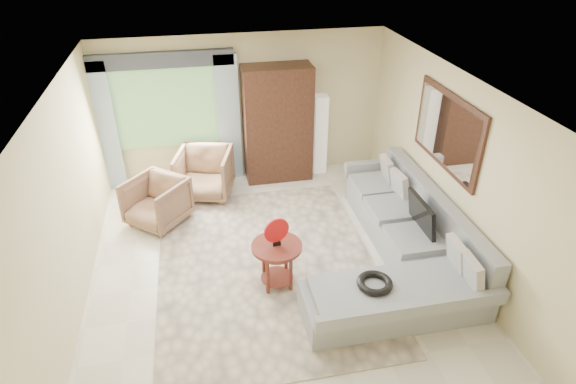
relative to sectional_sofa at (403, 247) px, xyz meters
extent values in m
plane|color=silver|center=(-1.78, 0.18, -0.28)|extent=(6.00, 6.00, 0.00)
cube|color=beige|center=(-1.88, 0.33, -0.27)|extent=(3.03, 4.02, 0.02)
cube|color=gray|center=(0.22, 0.68, -0.08)|extent=(0.90, 2.40, 0.40)
cube|color=gray|center=(-0.48, -0.92, -0.08)|extent=(2.30, 0.80, 0.40)
cube|color=gray|center=(0.57, 0.28, 0.37)|extent=(0.20, 3.20, 0.50)
cube|color=gray|center=(0.22, 1.96, 0.23)|extent=(0.90, 0.16, 0.22)
cube|color=gray|center=(-0.48, -1.37, 0.21)|extent=(2.30, 0.10, 0.18)
cube|color=black|center=(0.27, 0.11, 0.44)|extent=(0.14, 0.74, 0.48)
torus|color=black|center=(-0.78, -0.92, 0.26)|extent=(0.43, 0.43, 0.09)
cylinder|color=#551D16|center=(-1.81, -0.10, 0.35)|extent=(0.66, 0.66, 0.04)
cylinder|color=#551D16|center=(-1.81, -0.10, 0.01)|extent=(0.43, 0.43, 0.59)
cylinder|color=#B41213|center=(-1.81, -0.10, 0.60)|extent=(0.33, 0.11, 0.34)
imported|color=brown|center=(-3.40, 1.75, 0.10)|extent=(1.16, 1.17, 0.76)
imported|color=#8D634D|center=(-2.60, 2.48, 0.13)|extent=(1.10, 1.12, 0.83)
imported|color=#999999|center=(-3.64, 2.49, 0.02)|extent=(0.64, 0.59, 0.60)
cube|color=black|center=(-1.23, 2.90, 0.77)|extent=(1.20, 0.55, 2.10)
cube|color=silver|center=(-0.43, 2.96, 0.47)|extent=(0.24, 0.24, 1.50)
cube|color=#669E59|center=(-3.13, 3.15, 1.12)|extent=(1.80, 0.04, 1.40)
cube|color=#9EB7CC|center=(-4.18, 3.06, 0.87)|extent=(0.40, 0.08, 2.30)
cube|color=#9EB7CC|center=(-2.08, 3.06, 0.87)|extent=(0.40, 0.08, 2.30)
cube|color=#1E232D|center=(-3.13, 3.08, 1.97)|extent=(2.40, 0.12, 0.26)
cube|color=black|center=(0.69, 0.53, 1.47)|extent=(0.04, 1.70, 1.05)
cube|color=white|center=(0.66, 0.53, 1.47)|extent=(0.02, 1.54, 0.90)
camera|label=1|loc=(-2.66, -4.97, 4.08)|focal=30.00mm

